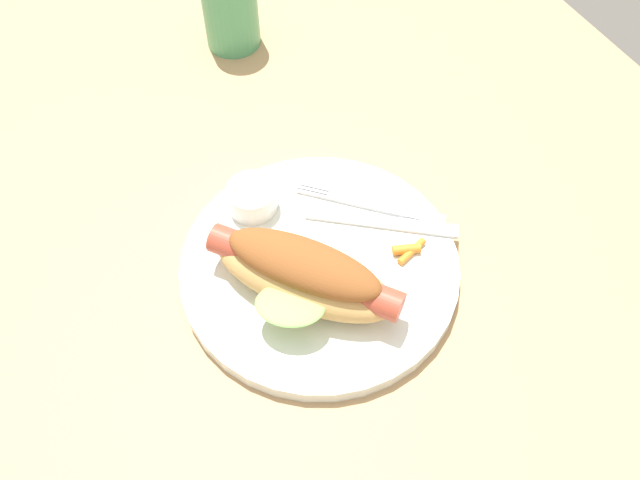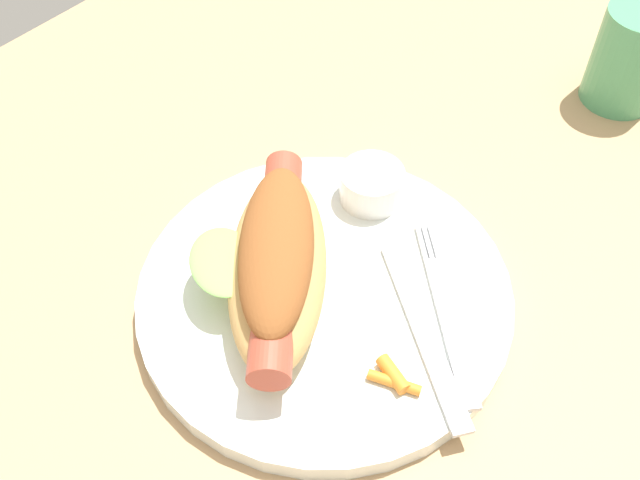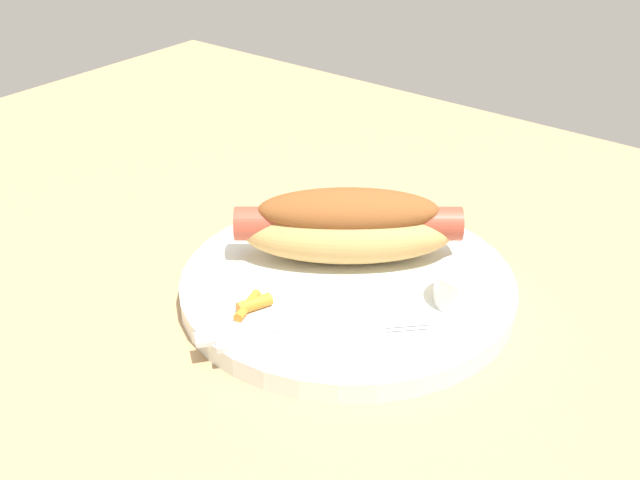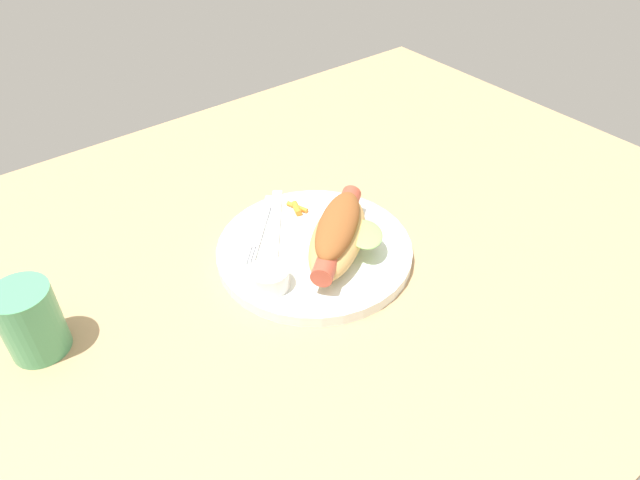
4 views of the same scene
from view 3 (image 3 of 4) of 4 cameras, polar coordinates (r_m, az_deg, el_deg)
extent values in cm
cube|color=tan|center=(64.45, -0.34, -4.59)|extent=(120.00, 90.00, 1.80)
cylinder|color=white|center=(63.72, 1.94, -3.22)|extent=(26.02, 26.02, 1.60)
ellipsoid|color=tan|center=(64.90, 1.90, 0.56)|extent=(17.27, 15.50, 4.48)
cylinder|color=#B24733|center=(64.53, 1.92, 1.17)|extent=(15.84, 13.21, 2.72)
ellipsoid|color=brown|center=(63.96, 1.93, 2.14)|extent=(14.28, 12.66, 3.19)
ellipsoid|color=#7FC65B|center=(67.56, 1.61, 2.66)|extent=(7.03, 7.44, 0.66)
cylinder|color=white|center=(60.61, 10.28, -3.22)|extent=(4.86, 4.86, 2.67)
cube|color=silver|center=(56.24, -1.25, -6.96)|extent=(9.04, 9.18, 0.40)
cube|color=silver|center=(56.99, 6.31, -6.61)|extent=(2.46, 2.49, 0.40)
cube|color=silver|center=(57.34, 6.21, -6.35)|extent=(2.46, 2.49, 0.40)
cube|color=silver|center=(57.69, 6.11, -6.09)|extent=(2.46, 2.49, 0.40)
cube|color=silver|center=(57.70, -1.45, -5.93)|extent=(10.01, 12.60, 0.36)
cylinder|color=orange|center=(59.58, -5.10, -4.58)|extent=(1.75, 3.48, 0.70)
cylinder|color=orange|center=(59.50, -4.61, -4.47)|extent=(1.81, 2.78, 0.94)
camera|label=1|loc=(0.89, -10.74, 42.91)|focal=39.55mm
camera|label=2|loc=(0.60, -32.47, 32.58)|focal=40.81mm
camera|label=4|loc=(0.91, 48.42, 31.08)|focal=32.13mm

